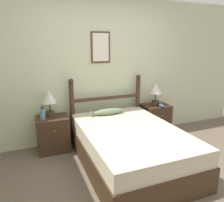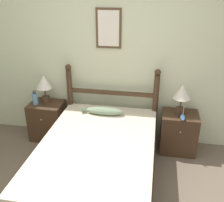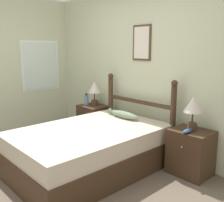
# 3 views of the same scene
# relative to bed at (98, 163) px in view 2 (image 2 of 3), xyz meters

# --- Properties ---
(wall_back) EXTENTS (6.40, 0.08, 2.55)m
(wall_back) POSITION_rel_bed_xyz_m (-0.10, 1.13, 1.00)
(wall_back) COLOR beige
(wall_back) RESTS_ON ground_plane
(bed) EXTENTS (1.36, 2.02, 0.57)m
(bed) POSITION_rel_bed_xyz_m (0.00, 0.00, 0.00)
(bed) COLOR #3D2819
(bed) RESTS_ON ground_plane
(headboard) EXTENTS (1.37, 0.09, 1.19)m
(headboard) POSITION_rel_bed_xyz_m (-0.00, 0.97, 0.37)
(headboard) COLOR #3D2819
(headboard) RESTS_ON ground_plane
(nightstand_left) EXTENTS (0.50, 0.43, 0.59)m
(nightstand_left) POSITION_rel_bed_xyz_m (-1.00, 0.87, 0.01)
(nightstand_left) COLOR #3D2819
(nightstand_left) RESTS_ON ground_plane
(nightstand_right) EXTENTS (0.50, 0.43, 0.59)m
(nightstand_right) POSITION_rel_bed_xyz_m (1.00, 0.87, 0.01)
(nightstand_right) COLOR #3D2819
(nightstand_right) RESTS_ON ground_plane
(table_lamp_left) EXTENTS (0.24, 0.24, 0.43)m
(table_lamp_left) POSITION_rel_bed_xyz_m (-1.01, 0.91, 0.61)
(table_lamp_left) COLOR #422D1E
(table_lamp_left) RESTS_ON nightstand_left
(table_lamp_right) EXTENTS (0.24, 0.24, 0.43)m
(table_lamp_right) POSITION_rel_bed_xyz_m (0.98, 0.89, 0.61)
(table_lamp_right) COLOR #422D1E
(table_lamp_right) RESTS_ON nightstand_right
(bottle) EXTENTS (0.08, 0.08, 0.22)m
(bottle) POSITION_rel_bed_xyz_m (-1.14, 0.82, 0.41)
(bottle) COLOR #668CB2
(bottle) RESTS_ON nightstand_left
(model_boat) EXTENTS (0.06, 0.20, 0.23)m
(model_boat) POSITION_rel_bed_xyz_m (1.01, 0.74, 0.34)
(model_boat) COLOR #335684
(model_boat) RESTS_ON nightstand_right
(fish_pillow) EXTENTS (0.59, 0.14, 0.11)m
(fish_pillow) POSITION_rel_bed_xyz_m (-0.08, 0.71, 0.34)
(fish_pillow) COLOR gray
(fish_pillow) RESTS_ON bed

